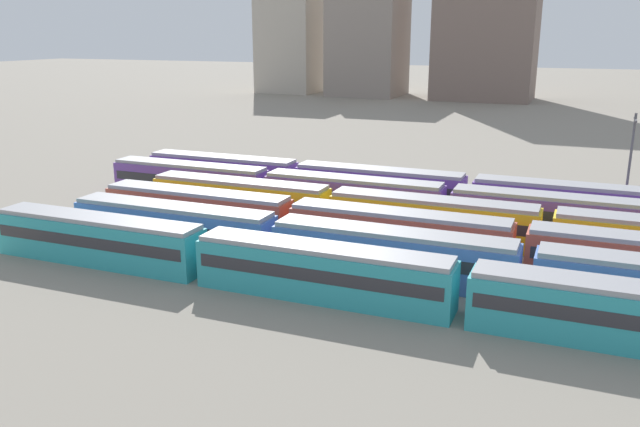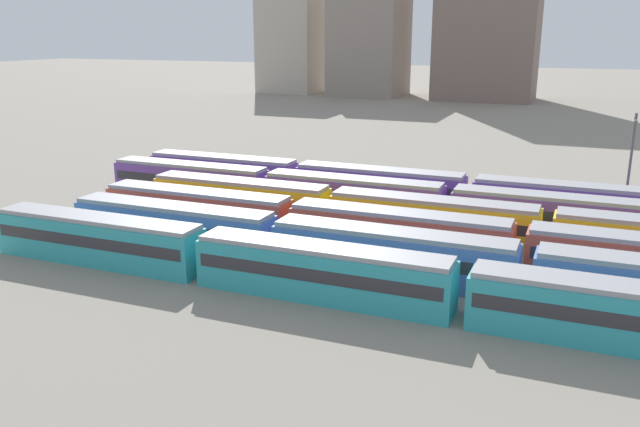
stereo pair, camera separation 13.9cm
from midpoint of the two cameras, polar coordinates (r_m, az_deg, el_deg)
ground_plane at (r=62.85m, az=-8.73°, el=-0.82°), size 600.00×600.00×0.00m
train_track_0 at (r=44.39m, az=0.26°, el=-5.07°), size 55.80×3.06×3.75m
train_track_3 at (r=56.36m, az=19.20°, el=-1.44°), size 74.70×3.06×3.75m
train_track_5 at (r=69.23m, az=5.23°, el=2.45°), size 55.80×3.06×3.75m
catenary_pole_1 at (r=68.88m, az=25.49°, el=4.12°), size 0.24×3.20×10.23m
distant_building_0 at (r=197.98m, az=-2.59°, el=16.02°), size 16.69×14.01×38.18m
distant_building_1 at (r=189.07m, az=4.36°, el=15.31°), size 19.11×19.66×33.51m
distant_building_2 at (r=181.76m, az=14.61°, el=17.35°), size 25.29×18.88×49.30m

